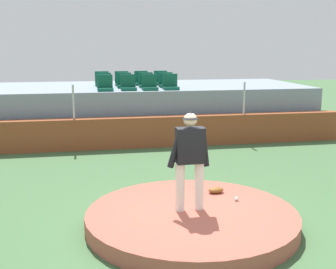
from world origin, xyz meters
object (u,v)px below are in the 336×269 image
(stadium_chair_1, at_px, (128,85))
(stadium_chair_11, at_px, (161,80))
(stadium_chair_9, at_px, (122,81))
(stadium_chair_7, at_px, (166,83))
(baseball, at_px, (236,199))
(stadium_chair_5, at_px, (124,83))
(stadium_chair_2, at_px, (150,85))
(stadium_chair_3, at_px, (170,85))
(stadium_chair_8, at_px, (102,81))
(pitcher, at_px, (190,154))
(fielding_glove, at_px, (216,190))
(stadium_chair_6, at_px, (146,83))
(stadium_chair_4, at_px, (104,83))
(stadium_chair_0, at_px, (105,86))
(stadium_chair_10, at_px, (141,81))

(stadium_chair_1, bearing_deg, stadium_chair_11, -127.28)
(stadium_chair_9, bearing_deg, stadium_chair_7, 147.40)
(baseball, bearing_deg, stadium_chair_5, 99.54)
(baseball, distance_m, stadium_chair_2, 6.89)
(stadium_chair_3, bearing_deg, stadium_chair_8, -40.89)
(pitcher, bearing_deg, stadium_chair_9, 90.93)
(stadium_chair_5, height_order, stadium_chair_9, same)
(baseball, height_order, stadium_chair_9, stadium_chair_9)
(fielding_glove, relative_size, stadium_chair_6, 0.60)
(stadium_chair_11, bearing_deg, stadium_chair_6, 53.67)
(baseball, bearing_deg, stadium_chair_1, 100.40)
(stadium_chair_3, relative_size, stadium_chair_4, 1.00)
(baseball, bearing_deg, stadium_chair_9, 98.61)
(stadium_chair_2, height_order, stadium_chair_11, same)
(stadium_chair_4, distance_m, stadium_chair_8, 0.93)
(stadium_chair_1, bearing_deg, stadium_chair_0, 4.10)
(stadium_chair_2, xyz_separation_m, stadium_chair_7, (0.70, 0.89, 0.00))
(stadium_chair_9, bearing_deg, stadium_chair_10, -176.67)
(stadium_chair_0, xyz_separation_m, stadium_chair_4, (0.01, 0.92, 0.00))
(stadium_chair_3, relative_size, stadium_chair_5, 1.00)
(stadium_chair_0, distance_m, stadium_chair_2, 1.40)
(stadium_chair_0, bearing_deg, stadium_chair_2, -179.84)
(stadium_chair_5, relative_size, stadium_chair_11, 1.00)
(stadium_chair_0, distance_m, stadium_chair_7, 2.28)
(baseball, bearing_deg, stadium_chair_10, 93.95)
(pitcher, bearing_deg, stadium_chair_1, 91.12)
(stadium_chair_3, xyz_separation_m, stadium_chair_4, (-2.07, 0.89, 0.00))
(stadium_chair_5, distance_m, stadium_chair_9, 0.87)
(stadium_chair_2, height_order, stadium_chair_6, same)
(stadium_chair_10, bearing_deg, fielding_glove, 92.53)
(fielding_glove, distance_m, stadium_chair_10, 8.20)
(stadium_chair_4, bearing_deg, stadium_chair_8, -88.33)
(stadium_chair_3, height_order, stadium_chair_4, same)
(pitcher, bearing_deg, fielding_glove, 45.60)
(stadium_chair_8, distance_m, stadium_chair_9, 0.70)
(stadium_chair_5, distance_m, stadium_chair_6, 0.73)
(stadium_chair_7, xyz_separation_m, stadium_chair_11, (-0.00, 0.94, 0.00))
(stadium_chair_8, bearing_deg, stadium_chair_9, 176.45)
(stadium_chair_7, distance_m, stadium_chair_9, 1.68)
(stadium_chair_8, bearing_deg, baseball, 103.06)
(baseball, xyz_separation_m, fielding_glove, (-0.23, 0.49, 0.02))
(stadium_chair_6, relative_size, stadium_chair_11, 1.00)
(baseball, bearing_deg, pitcher, -164.37)
(fielding_glove, height_order, stadium_chair_9, stadium_chair_9)
(stadium_chair_3, distance_m, stadium_chair_6, 1.12)
(stadium_chair_5, bearing_deg, stadium_chair_0, 53.66)
(stadium_chair_10, bearing_deg, stadium_chair_8, -0.10)
(stadium_chair_1, bearing_deg, baseball, 100.40)
(stadium_chair_5, bearing_deg, stadium_chair_8, -52.50)
(stadium_chair_2, relative_size, stadium_chair_11, 1.00)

